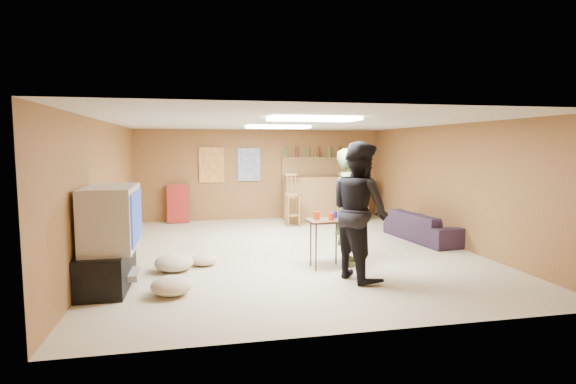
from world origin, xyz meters
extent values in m
plane|color=#B8AB8C|center=(0.00, 0.00, 0.00)|extent=(7.00, 7.00, 0.00)
cube|color=silver|center=(0.00, 0.00, 2.20)|extent=(6.00, 7.00, 0.02)
cube|color=brown|center=(0.00, 3.50, 1.10)|extent=(6.00, 0.02, 2.20)
cube|color=brown|center=(0.00, -3.50, 1.10)|extent=(6.00, 0.02, 2.20)
cube|color=brown|center=(-3.00, 0.00, 1.10)|extent=(0.02, 7.00, 2.20)
cube|color=brown|center=(3.00, 0.00, 1.10)|extent=(0.02, 7.00, 2.20)
cube|color=black|center=(-2.72, -1.50, 0.25)|extent=(0.55, 1.30, 0.50)
cube|color=#B2B2B7|center=(-2.50, -1.50, 0.15)|extent=(0.35, 0.50, 0.08)
cube|color=#B2B2B7|center=(-2.65, -1.50, 0.90)|extent=(0.60, 1.10, 0.80)
cube|color=navy|center=(-2.34, -1.50, 0.90)|extent=(0.02, 0.95, 0.65)
cube|color=olive|center=(1.50, 2.95, 0.55)|extent=(2.00, 0.60, 1.10)
cube|color=#392412|center=(1.50, 2.70, 1.10)|extent=(2.10, 0.12, 0.05)
cube|color=olive|center=(1.50, 3.40, 1.50)|extent=(2.00, 0.18, 0.05)
cube|color=olive|center=(1.50, 3.42, 1.20)|extent=(2.00, 0.14, 0.60)
cube|color=#BF3F26|center=(-1.20, 3.46, 1.35)|extent=(0.60, 0.03, 0.85)
cube|color=#334C99|center=(-0.30, 3.46, 1.35)|extent=(0.55, 0.03, 0.80)
cube|color=#A2221D|center=(-2.00, 3.30, 0.45)|extent=(0.50, 0.26, 0.91)
cube|color=white|center=(0.00, -1.50, 2.17)|extent=(1.20, 0.60, 0.04)
cube|color=white|center=(0.00, 1.20, 2.17)|extent=(1.20, 0.60, 0.04)
imported|color=#4E5B35|center=(0.71, -1.04, 0.88)|extent=(0.66, 0.76, 1.77)
imported|color=black|center=(0.58, -1.78, 0.93)|extent=(0.92, 1.06, 1.87)
imported|color=black|center=(2.70, 0.32, 0.27)|extent=(0.93, 1.90, 0.54)
cube|color=#392412|center=(0.29, -1.20, 0.36)|extent=(0.58, 0.48, 0.73)
cylinder|color=red|center=(0.15, -1.16, 0.78)|extent=(0.10, 0.10, 0.12)
cylinder|color=red|center=(0.34, -1.26, 0.78)|extent=(0.09, 0.09, 0.11)
cylinder|color=navy|center=(0.45, -1.09, 0.78)|extent=(0.09, 0.09, 0.10)
ellipsoid|color=tan|center=(-1.92, -0.91, 0.13)|extent=(0.70, 0.70, 0.25)
ellipsoid|color=tan|center=(-1.48, -0.68, 0.09)|extent=(0.42, 0.42, 0.18)
ellipsoid|color=tan|center=(-1.90, -1.98, 0.11)|extent=(0.64, 0.64, 0.23)
camera|label=1|loc=(-1.59, -7.47, 1.81)|focal=28.00mm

